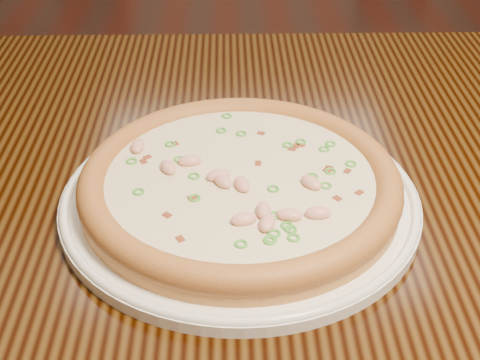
{
  "coord_description": "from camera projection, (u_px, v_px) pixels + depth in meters",
  "views": [
    {
      "loc": [
        -0.12,
        -1.09,
        1.15
      ],
      "look_at": [
        -0.11,
        -0.55,
        0.78
      ],
      "focal_mm": 50.0,
      "sensor_mm": 36.0,
      "label": 1
    }
  ],
  "objects": [
    {
      "name": "pizza",
      "position": [
        240.0,
        183.0,
        0.66
      ],
      "size": [
        0.32,
        0.32,
        0.03
      ],
      "color": "tan",
      "rests_on": "plate"
    },
    {
      "name": "ground",
      "position": [
        281.0,
        323.0,
        1.55
      ],
      "size": [
        9.0,
        9.0,
        0.0
      ],
      "primitive_type": "plane",
      "color": "black"
    },
    {
      "name": "plate",
      "position": [
        240.0,
        198.0,
        0.67
      ],
      "size": [
        0.36,
        0.36,
        0.02
      ],
      "color": "white",
      "rests_on": "hero_table"
    },
    {
      "name": "hero_table",
      "position": [
        343.0,
        246.0,
        0.77
      ],
      "size": [
        1.2,
        0.8,
        0.75
      ],
      "color": "black",
      "rests_on": "ground"
    }
  ]
}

